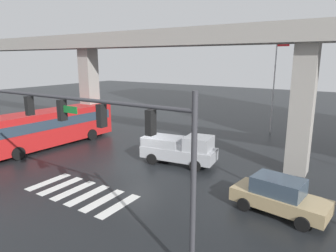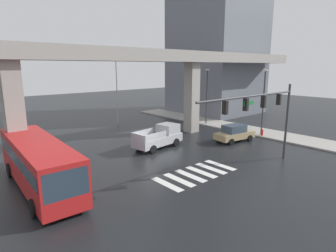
{
  "view_description": "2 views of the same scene",
  "coord_description": "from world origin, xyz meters",
  "px_view_note": "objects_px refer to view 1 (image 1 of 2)",
  "views": [
    {
      "loc": [
        12.12,
        -15.14,
        7.09
      ],
      "look_at": [
        1.41,
        1.5,
        2.65
      ],
      "focal_mm": 31.98,
      "sensor_mm": 36.0,
      "label": 1
    },
    {
      "loc": [
        -13.83,
        -17.99,
        7.58
      ],
      "look_at": [
        2.01,
        0.31,
        2.37
      ],
      "focal_mm": 29.76,
      "sensor_mm": 36.0,
      "label": 2
    }
  ],
  "objects_px": {
    "pickup_truck": "(183,150)",
    "flagpole": "(275,78)",
    "city_bus": "(53,125)",
    "sedan_tan": "(279,196)",
    "traffic_signal_mast": "(105,127)"
  },
  "relations": [
    {
      "from": "pickup_truck",
      "to": "flagpole",
      "type": "distance_m",
      "value": 13.4
    },
    {
      "from": "flagpole",
      "to": "city_bus",
      "type": "bearing_deg",
      "value": -135.37
    },
    {
      "from": "sedan_tan",
      "to": "flagpole",
      "type": "relative_size",
      "value": 0.5
    },
    {
      "from": "pickup_truck",
      "to": "traffic_signal_mast",
      "type": "distance_m",
      "value": 10.27
    },
    {
      "from": "sedan_tan",
      "to": "flagpole",
      "type": "bearing_deg",
      "value": 105.1
    },
    {
      "from": "traffic_signal_mast",
      "to": "flagpole",
      "type": "height_order",
      "value": "flagpole"
    },
    {
      "from": "flagpole",
      "to": "traffic_signal_mast",
      "type": "bearing_deg",
      "value": -92.09
    },
    {
      "from": "traffic_signal_mast",
      "to": "flagpole",
      "type": "relative_size",
      "value": 1.2
    },
    {
      "from": "city_bus",
      "to": "flagpole",
      "type": "relative_size",
      "value": 1.2
    },
    {
      "from": "pickup_truck",
      "to": "city_bus",
      "type": "relative_size",
      "value": 0.49
    },
    {
      "from": "traffic_signal_mast",
      "to": "city_bus",
      "type": "bearing_deg",
      "value": 150.85
    },
    {
      "from": "pickup_truck",
      "to": "flagpole",
      "type": "height_order",
      "value": "flagpole"
    },
    {
      "from": "pickup_truck",
      "to": "traffic_signal_mast",
      "type": "bearing_deg",
      "value": -77.33
    },
    {
      "from": "city_bus",
      "to": "flagpole",
      "type": "distance_m",
      "value": 20.47
    },
    {
      "from": "sedan_tan",
      "to": "flagpole",
      "type": "distance_m",
      "value": 16.87
    }
  ]
}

